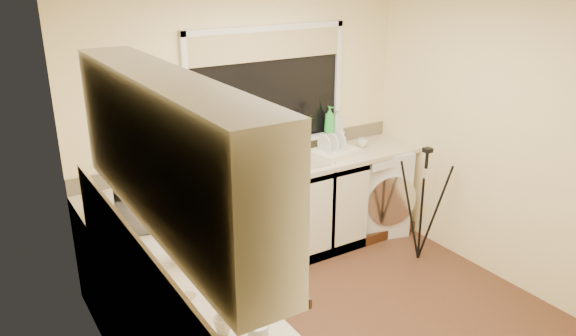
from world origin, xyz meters
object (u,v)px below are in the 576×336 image
at_px(laptop, 201,177).
at_px(dish_rack, 333,153).
at_px(plant_d, 302,125).
at_px(plant_a, 220,139).
at_px(soap_bottle_clear, 337,121).
at_px(steel_jar, 189,306).
at_px(soap_bottle_green, 330,120).
at_px(plant_b, 247,135).
at_px(kettle, 189,245).
at_px(cup_left, 223,325).
at_px(plant_c, 274,130).
at_px(tripod, 423,205).
at_px(washing_machine, 371,189).
at_px(cup_back, 362,143).
at_px(microwave, 139,204).

bearing_deg(laptop, dish_rack, 6.62).
bearing_deg(plant_d, laptop, -167.26).
relative_size(plant_a, soap_bottle_clear, 1.25).
bearing_deg(steel_jar, soap_bottle_green, 39.77).
bearing_deg(plant_a, plant_b, 6.35).
xyz_separation_m(dish_rack, soap_bottle_green, (0.12, 0.23, 0.25)).
height_order(laptop, steel_jar, laptop).
relative_size(plant_d, soap_bottle_clear, 1.09).
bearing_deg(kettle, plant_b, 50.20).
bearing_deg(cup_left, steel_jar, 111.54).
relative_size(laptop, plant_c, 1.58).
xyz_separation_m(plant_d, soap_bottle_green, (0.30, -0.03, 0.02)).
height_order(steel_jar, soap_bottle_green, soap_bottle_green).
height_order(tripod, soap_bottle_clear, soap_bottle_clear).
xyz_separation_m(washing_machine, steel_jar, (-2.64, -1.67, 0.52)).
bearing_deg(kettle, soap_bottle_clear, 32.33).
bearing_deg(cup_back, cup_left, -141.74).
distance_m(washing_machine, plant_d, 1.03).
relative_size(plant_b, cup_left, 2.29).
distance_m(soap_bottle_green, cup_left, 3.00).
distance_m(washing_machine, cup_left, 3.21).
distance_m(dish_rack, soap_bottle_green, 0.36).
bearing_deg(plant_d, soap_bottle_green, -5.32).
xyz_separation_m(dish_rack, plant_a, (-1.05, 0.23, 0.25)).
bearing_deg(plant_b, tripod, -36.77).
bearing_deg(plant_a, laptop, -141.19).
relative_size(plant_b, plant_c, 0.93).
bearing_deg(cup_left, plant_a, 64.75).
bearing_deg(cup_left, soap_bottle_clear, 42.93).
bearing_deg(plant_a, washing_machine, -6.72).
distance_m(washing_machine, soap_bottle_green, 0.86).
height_order(cup_back, cup_left, cup_left).
distance_m(kettle, soap_bottle_clear, 2.49).
distance_m(plant_c, cup_back, 0.95).
height_order(laptop, soap_bottle_clear, soap_bottle_clear).
bearing_deg(plant_b, soap_bottle_green, -1.80).
height_order(washing_machine, soap_bottle_green, soap_bottle_green).
xyz_separation_m(microwave, plant_c, (1.47, 0.66, 0.14)).
distance_m(steel_jar, cup_left, 0.24).
height_order(dish_rack, soap_bottle_green, soap_bottle_green).
height_order(washing_machine, tripod, tripod).
distance_m(tripod, plant_c, 1.51).
bearing_deg(washing_machine, laptop, -163.23).
relative_size(tripod, microwave, 2.24).
xyz_separation_m(plant_b, cup_back, (1.17, -0.18, -0.22)).
height_order(tripod, soap_bottle_green, soap_bottle_green).
relative_size(plant_a, plant_d, 1.15).
relative_size(kettle, plant_b, 0.91).
distance_m(laptop, cup_left, 1.97).
bearing_deg(steel_jar, plant_c, 49.25).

